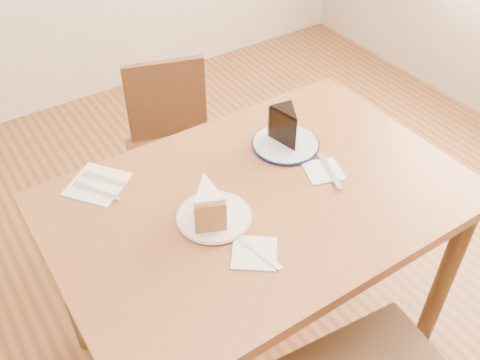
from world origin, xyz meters
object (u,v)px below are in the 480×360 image
Objects in this scene: plate_navy at (285,144)px; carrot_cake at (207,202)px; chair_far at (175,151)px; chocolate_cake at (288,129)px; table at (260,219)px; plate_cream at (214,217)px.

carrot_cake is at bearing -158.99° from plate_navy.
chocolate_cake reaches higher than chair_far.
chocolate_cake is at bearing -25.00° from plate_navy.
table is 0.23m from carrot_cake.
carrot_cake is at bearing 28.93° from chocolate_cake.
chair_far is 6.83× the size of carrot_cake.
plate_cream is (-0.23, -0.70, 0.32)m from chair_far.
chair_far is (0.06, 0.69, -0.22)m from table.
chair_far reaches higher than plate_cream.
chair_far is 3.94× the size of plate_cream.
table is at bearing 43.63° from chocolate_cake.
plate_cream is at bearing 31.10° from chocolate_cake.
chair_far is at bearing 72.10° from plate_cream.
plate_cream is 1.74× the size of carrot_cake.
chocolate_cake is at bearing 35.22° from table.
table is 0.19m from plate_cream.
chair_far is 3.76× the size of plate_navy.
table is 0.27m from plate_navy.
plate_navy is 0.06m from chocolate_cake.
plate_navy is 0.41m from carrot_cake.
chair_far is 7.21× the size of chocolate_cake.
chocolate_cake reaches higher than plate_cream.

